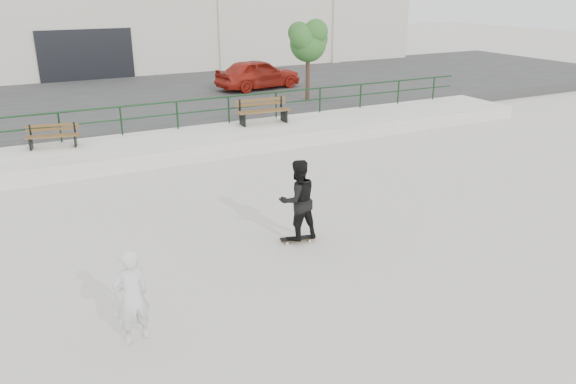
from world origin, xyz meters
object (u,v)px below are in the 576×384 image
bench_right (263,111)px  tree (308,39)px  bench_left (53,136)px  red_car (258,74)px  seated_skater (131,297)px  skateboard (297,239)px  standing_skater (298,200)px

bench_right → tree: (3.79, 3.24, 2.21)m
bench_left → red_car: 12.46m
red_car → seated_skater: 20.70m
bench_left → seated_skater: 11.04m
red_car → skateboard: red_car is taller
tree → standing_skater: (-7.11, -12.13, -2.16)m
bench_left → bench_right: size_ratio=0.82×
tree → skateboard: (-7.11, -12.13, -3.09)m
tree → seated_skater: tree is taller
seated_skater → red_car: bearing=-133.4°
tree → skateboard: 14.39m
tree → bench_right: bearing=-139.4°
bench_left → red_car: red_car is taller
tree → red_car: bearing=102.1°
red_car → skateboard: (-6.32, -15.81, -1.17)m
seated_skater → bench_right: bearing=-137.3°
red_car → bench_right: bearing=149.0°
bench_right → standing_skater: bearing=-106.2°
skateboard → seated_skater: (-4.11, -2.07, 0.74)m
tree → red_car: (-0.79, 3.69, -1.93)m
bench_left → skateboard: size_ratio=2.08×
red_car → standing_skater: red_car is taller
bench_right → standing_skater: size_ratio=1.12×
bench_left → bench_right: bench_right is taller
tree → standing_skater: tree is taller
bench_left → red_car: (10.41, 6.84, 0.37)m
tree → skateboard: size_ratio=4.42×
bench_left → red_car: size_ratio=0.38×
tree → red_car: 4.23m
bench_left → standing_skater: standing_skater is taller
tree → skateboard: bearing=-120.4°
red_car → seated_skater: size_ratio=2.68×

